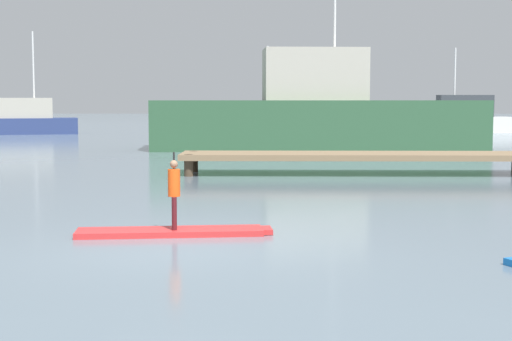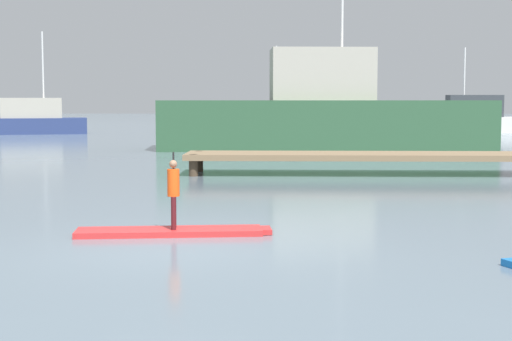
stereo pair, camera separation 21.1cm
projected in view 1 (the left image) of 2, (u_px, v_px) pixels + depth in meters
The scene contains 8 objects.
ground_plane at pixel (177, 248), 12.14m from camera, with size 240.00×240.00×0.00m, color slate.
paddleboard_near at pixel (174, 232), 13.31m from camera, with size 3.41×1.07×0.10m.
paddler_child_solo at pixel (174, 190), 13.25m from camera, with size 0.23×0.41×1.32m.
fishing_boat_white_large at pixel (317, 115), 36.54m from camera, with size 15.81×5.15×11.83m.
fishing_boat_green_midground at pixel (16, 120), 52.20m from camera, with size 8.79×4.26×6.94m.
motor_boat_small_navy at pixel (457, 119), 54.37m from camera, with size 8.08×2.39×5.96m.
trawler_grey_distant at pixel (271, 123), 52.56m from camera, with size 6.72×2.72×5.96m.
floating_dock at pixel (357, 156), 24.15m from camera, with size 11.00×2.14×0.67m.
Camera 1 is at (1.47, -11.96, 2.31)m, focal length 54.19 mm.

